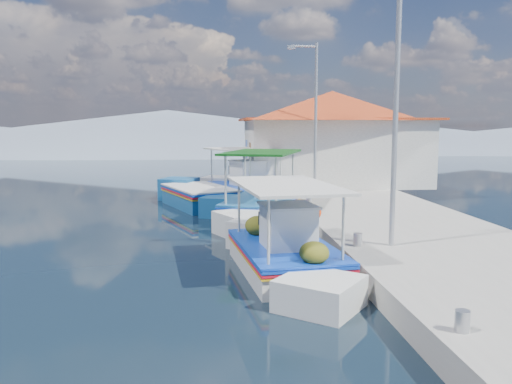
{
  "coord_description": "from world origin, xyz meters",
  "views": [
    {
      "loc": [
        0.47,
        -9.34,
        3.26
      ],
      "look_at": [
        1.76,
        5.72,
        1.3
      ],
      "focal_mm": 35.93,
      "sensor_mm": 36.0,
      "label": 1
    }
  ],
  "objects": [
    {
      "name": "bollards",
      "position": [
        3.8,
        5.25,
        0.65
      ],
      "size": [
        0.2,
        17.2,
        0.3
      ],
      "color": "#A5A8AD",
      "rests_on": "quay"
    },
    {
      "name": "caique_far",
      "position": [
        1.87,
        12.67,
        0.47
      ],
      "size": [
        3.96,
        6.6,
        2.53
      ],
      "rotation": [
        0.0,
        0.0,
        -0.42
      ],
      "color": "silver",
      "rests_on": "ground"
    },
    {
      "name": "main_caique",
      "position": [
        2.07,
        1.79,
        0.43
      ],
      "size": [
        2.48,
        6.66,
        2.21
      ],
      "rotation": [
        0.0,
        0.0,
        -0.13
      ],
      "color": "silver",
      "rests_on": "ground"
    },
    {
      "name": "caique_blue_hull",
      "position": [
        -0.03,
        11.32,
        0.33
      ],
      "size": [
        3.69,
        6.34,
        1.22
      ],
      "rotation": [
        0.0,
        0.0,
        -0.39
      ],
      "color": "#165189",
      "rests_on": "ground"
    },
    {
      "name": "lamp_post_far",
      "position": [
        4.51,
        11.0,
        3.85
      ],
      "size": [
        1.21,
        0.14,
        6.0
      ],
      "color": "#A5A8AD",
      "rests_on": "quay"
    },
    {
      "name": "harbor_building",
      "position": [
        6.2,
        15.0,
        2.78
      ],
      "size": [
        10.49,
        10.49,
        4.4
      ],
      "color": "white",
      "rests_on": "quay"
    },
    {
      "name": "lamp_post_near",
      "position": [
        4.51,
        2.0,
        3.85
      ],
      "size": [
        1.21,
        0.14,
        6.0
      ],
      "color": "#A5A8AD",
      "rests_on": "quay"
    },
    {
      "name": "quay",
      "position": [
        5.9,
        6.0,
        0.25
      ],
      "size": [
        5.0,
        44.0,
        0.5
      ],
      "primitive_type": "cube",
      "color": "gray",
      "rests_on": "ground"
    },
    {
      "name": "mountain_ridge",
      "position": [
        6.54,
        56.0,
        2.04
      ],
      "size": [
        171.4,
        96.0,
        5.5
      ],
      "color": "slate",
      "rests_on": "ground"
    },
    {
      "name": "ground",
      "position": [
        0.0,
        0.0,
        0.0
      ],
      "size": [
        160.0,
        160.0,
        0.0
      ],
      "primitive_type": "plane",
      "color": "black",
      "rests_on": "ground"
    },
    {
      "name": "caique_green_canopy",
      "position": [
        2.14,
        8.21,
        0.4
      ],
      "size": [
        3.54,
        6.73,
        2.65
      ],
      "rotation": [
        0.0,
        0.0,
        0.32
      ],
      "color": "silver",
      "rests_on": "ground"
    }
  ]
}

